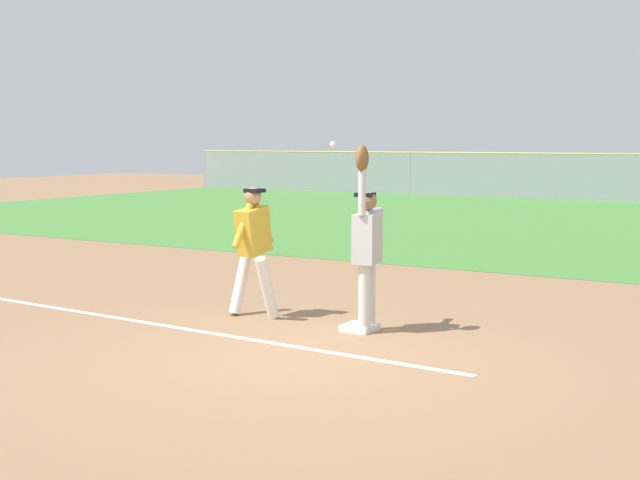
% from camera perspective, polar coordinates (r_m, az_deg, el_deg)
% --- Properties ---
extents(ground_plane, '(79.85, 79.85, 0.00)m').
position_cam_1_polar(ground_plane, '(9.61, -1.52, -7.58)').
color(ground_plane, '#936D4C').
extents(outfield_grass, '(44.88, 19.99, 0.01)m').
position_cam_1_polar(outfield_grass, '(25.39, 19.36, 0.83)').
color(outfield_grass, '#478438').
rests_on(outfield_grass, ground_plane).
extents(chalk_foul_line, '(11.98, 0.84, 0.01)m').
position_cam_1_polar(chalk_foul_line, '(12.62, -15.71, -4.41)').
color(chalk_foul_line, white).
rests_on(chalk_foul_line, ground_plane).
extents(first_base, '(0.39, 0.39, 0.08)m').
position_cam_1_polar(first_base, '(10.91, 2.58, -5.67)').
color(first_base, white).
rests_on(first_base, ground_plane).
extents(fielder, '(0.34, 0.90, 2.28)m').
position_cam_1_polar(fielder, '(10.66, 3.04, -0.07)').
color(fielder, silver).
rests_on(fielder, ground_plane).
extents(runner, '(0.72, 0.84, 1.72)m').
position_cam_1_polar(runner, '(11.62, -4.34, -0.15)').
color(runner, white).
rests_on(runner, ground_plane).
extents(baseball, '(0.07, 0.07, 0.07)m').
position_cam_1_polar(baseball, '(10.88, 0.83, 6.21)').
color(baseball, white).
extents(parked_car_white, '(4.48, 2.27, 1.25)m').
position_cam_1_polar(parked_car_white, '(41.00, 9.68, 4.04)').
color(parked_car_white, white).
rests_on(parked_car_white, ground_plane).
extents(parked_car_red, '(4.50, 2.31, 1.25)m').
position_cam_1_polar(parked_car_red, '(38.93, 17.17, 3.73)').
color(parked_car_red, '#B21E1E').
rests_on(parked_car_red, ground_plane).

